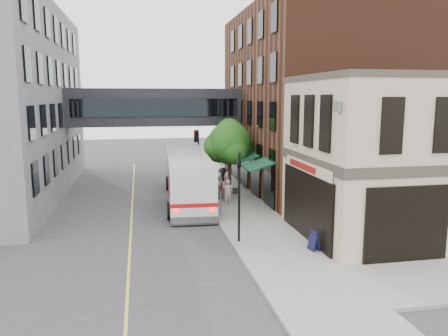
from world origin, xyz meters
name	(u,v)px	position (x,y,z in m)	size (l,w,h in m)	color
ground	(240,259)	(0.00, 0.00, 0.00)	(120.00, 120.00, 0.00)	#38383A
sidewalk_main	(224,191)	(2.00, 14.00, 0.07)	(4.00, 60.00, 0.15)	gray
corner_building	(398,157)	(8.97, 2.00, 4.21)	(10.19, 8.12, 8.45)	#B6A98B
brick_building	(319,101)	(9.98, 15.00, 6.99)	(13.76, 18.00, 14.00)	#492517
skyway_bridge	(155,107)	(-3.00, 18.00, 6.50)	(14.00, 3.18, 3.00)	black
traffic_signal_near	(239,186)	(0.37, 2.00, 2.98)	(0.44, 0.22, 4.60)	black
traffic_signal_far	(197,146)	(0.26, 17.00, 3.34)	(0.53, 0.28, 4.50)	black
street_sign_pole	(221,187)	(0.39, 7.00, 1.93)	(0.08, 0.75, 3.00)	gray
street_tree	(229,143)	(2.19, 13.22, 3.91)	(3.80, 3.20, 5.60)	#382619
lane_marking	(132,209)	(-5.00, 10.00, 0.01)	(0.12, 40.00, 0.01)	#D8CC4C
bus	(188,175)	(-1.10, 11.56, 1.89)	(3.56, 12.64, 3.37)	silver
pedestrian_a	(228,192)	(1.42, 9.57, 0.99)	(0.62, 0.40, 1.69)	silver
pedestrian_b	(227,188)	(1.55, 10.75, 1.06)	(0.88, 0.69, 1.81)	pink
pedestrian_c	(223,180)	(1.72, 13.16, 1.11)	(1.25, 0.72, 1.93)	black
newspaper_box	(219,192)	(1.08, 11.39, 0.61)	(0.46, 0.40, 0.91)	#16622D
sandwich_board	(314,240)	(3.60, 0.04, 0.63)	(0.35, 0.54, 0.96)	#111333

